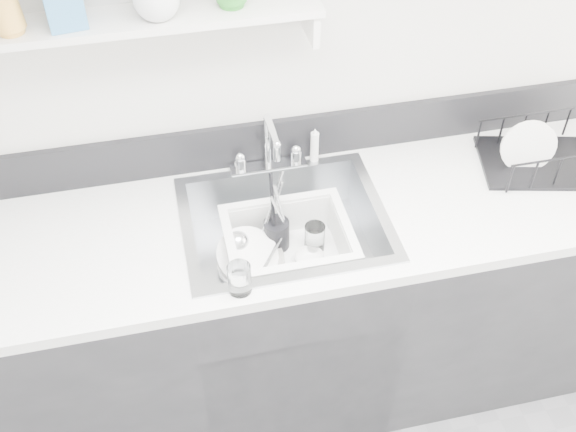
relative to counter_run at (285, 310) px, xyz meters
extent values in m
cube|color=silver|center=(0.00, 0.30, 0.84)|extent=(3.50, 0.02, 2.60)
cube|color=black|center=(0.00, 0.00, -0.02)|extent=(3.20, 0.62, 0.88)
cube|color=white|center=(0.00, 0.00, 0.44)|extent=(3.20, 0.62, 0.04)
cube|color=black|center=(0.00, 0.30, 0.54)|extent=(3.20, 0.02, 0.16)
cube|color=silver|center=(0.00, 0.25, 0.47)|extent=(0.26, 0.06, 0.02)
cylinder|color=silver|center=(-0.10, 0.25, 0.50)|extent=(0.04, 0.04, 0.05)
cylinder|color=silver|center=(0.10, 0.25, 0.50)|extent=(0.04, 0.04, 0.05)
cylinder|color=silver|center=(0.00, 0.25, 0.57)|extent=(0.02, 0.02, 0.20)
cylinder|color=silver|center=(0.00, 0.18, 0.68)|extent=(0.02, 0.15, 0.02)
cylinder|color=silver|center=(0.16, 0.25, 0.53)|extent=(0.03, 0.03, 0.14)
cube|color=silver|center=(-0.35, 0.23, 1.06)|extent=(1.00, 0.16, 0.02)
cube|color=silver|center=(0.13, 0.23, 1.00)|extent=(0.02, 0.14, 0.10)
cylinder|color=white|center=(-0.12, -0.03, 0.31)|extent=(0.22, 0.22, 0.01)
cylinder|color=white|center=(-0.11, -0.03, 0.33)|extent=(0.21, 0.21, 0.01)
cylinder|color=white|center=(-0.13, -0.03, 0.36)|extent=(0.24, 0.24, 0.09)
cylinder|color=black|center=(-0.02, 0.04, 0.36)|extent=(0.08, 0.08, 0.11)
cylinder|color=silver|center=(-0.03, 0.05, 0.45)|extent=(0.01, 0.05, 0.21)
cylinder|color=silver|center=(0.00, 0.03, 0.44)|extent=(0.02, 0.04, 0.19)
cylinder|color=black|center=(-0.03, 0.04, 0.48)|extent=(0.01, 0.06, 0.23)
cylinder|color=white|center=(0.10, 0.00, 0.36)|extent=(0.09, 0.09, 0.10)
cylinder|color=white|center=(-0.18, -0.25, 0.51)|extent=(0.08, 0.08, 0.09)
imported|color=white|center=(0.07, -0.06, 0.32)|extent=(0.12, 0.12, 0.03)
camera|label=1|loc=(-0.32, -1.48, 1.93)|focal=42.00mm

